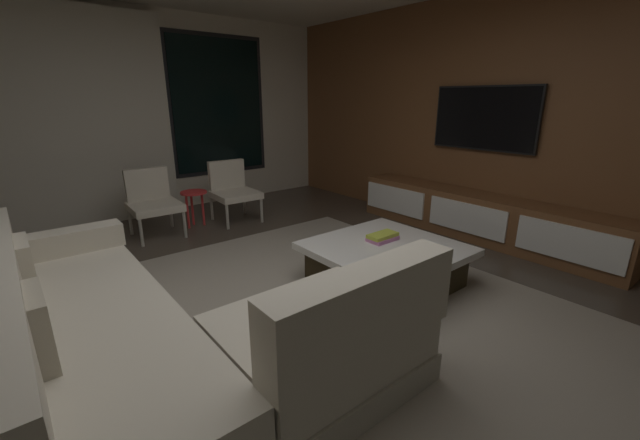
% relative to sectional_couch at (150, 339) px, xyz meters
% --- Properties ---
extents(floor, '(9.20, 9.20, 0.00)m').
position_rel_sectional_couch_xyz_m(floor, '(0.92, 0.07, -0.29)').
color(floor, '#473D33').
extents(back_wall_with_window, '(6.60, 0.30, 2.70)m').
position_rel_sectional_couch_xyz_m(back_wall_with_window, '(0.86, 3.68, 1.05)').
color(back_wall_with_window, beige).
rests_on(back_wall_with_window, floor).
extents(media_wall, '(0.12, 7.80, 2.70)m').
position_rel_sectional_couch_xyz_m(media_wall, '(3.98, 0.07, 1.06)').
color(media_wall, brown).
rests_on(media_wall, floor).
extents(area_rug, '(3.20, 3.80, 0.01)m').
position_rel_sectional_couch_xyz_m(area_rug, '(1.27, -0.03, -0.28)').
color(area_rug, gray).
rests_on(area_rug, floor).
extents(sectional_couch, '(1.98, 2.50, 0.82)m').
position_rel_sectional_couch_xyz_m(sectional_couch, '(0.00, 0.00, 0.00)').
color(sectional_couch, '#B1A997').
rests_on(sectional_couch, floor).
extents(coffee_table, '(1.16, 1.16, 0.36)m').
position_rel_sectional_couch_xyz_m(coffee_table, '(1.97, 0.02, -0.10)').
color(coffee_table, black).
rests_on(coffee_table, floor).
extents(book_stack_on_coffee_table, '(0.28, 0.16, 0.07)m').
position_rel_sectional_couch_xyz_m(book_stack_on_coffee_table, '(2.04, 0.13, 0.10)').
color(book_stack_on_coffee_table, '#D47EBE').
rests_on(book_stack_on_coffee_table, coffee_table).
extents(accent_chair_near_window, '(0.56, 0.58, 0.78)m').
position_rel_sectional_couch_xyz_m(accent_chair_near_window, '(1.84, 2.60, 0.14)').
color(accent_chair_near_window, '#B2ADA0').
rests_on(accent_chair_near_window, floor).
extents(accent_chair_by_curtain, '(0.56, 0.58, 0.78)m').
position_rel_sectional_couch_xyz_m(accent_chair_by_curtain, '(0.83, 2.65, 0.14)').
color(accent_chair_by_curtain, '#B2ADA0').
rests_on(accent_chair_by_curtain, floor).
extents(side_stool, '(0.32, 0.32, 0.46)m').
position_rel_sectional_couch_xyz_m(side_stool, '(1.32, 2.63, 0.08)').
color(side_stool, red).
rests_on(side_stool, floor).
extents(media_console, '(0.46, 3.10, 0.52)m').
position_rel_sectional_couch_xyz_m(media_console, '(3.69, 0.12, -0.04)').
color(media_console, brown).
rests_on(media_console, floor).
extents(mounted_tv, '(0.05, 1.23, 0.71)m').
position_rel_sectional_couch_xyz_m(mounted_tv, '(3.87, 0.32, 1.06)').
color(mounted_tv, black).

